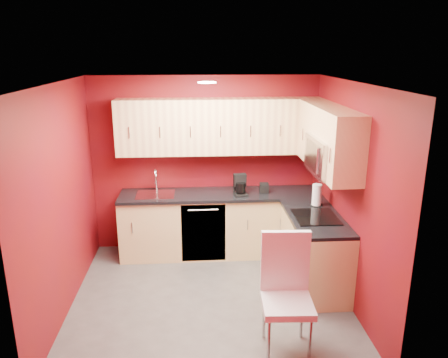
{
  "coord_description": "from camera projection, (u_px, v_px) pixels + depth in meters",
  "views": [
    {
      "loc": [
        -0.14,
        -4.57,
        2.83
      ],
      "look_at": [
        0.21,
        0.55,
        1.3
      ],
      "focal_mm": 35.0,
      "sensor_mm": 36.0,
      "label": 1
    }
  ],
  "objects": [
    {
      "name": "dishwasher_front",
      "position": [
        204.0,
        233.0,
        5.93
      ],
      "size": [
        0.6,
        0.02,
        0.82
      ],
      "primitive_type": "cube",
      "color": "black",
      "rests_on": "base_cabinets_back"
    },
    {
      "name": "wall_front",
      "position": [
        216.0,
        261.0,
        3.4
      ],
      "size": [
        3.2,
        0.0,
        3.2
      ],
      "primitive_type": "plane",
      "rotation": [
        -1.57,
        0.0,
        0.0
      ],
      "color": "#640D09",
      "rests_on": "floor"
    },
    {
      "name": "wall_back",
      "position": [
        205.0,
        164.0,
        6.27
      ],
      "size": [
        3.2,
        0.0,
        3.2
      ],
      "primitive_type": "plane",
      "rotation": [
        1.57,
        0.0,
        0.0
      ],
      "color": "#640D09",
      "rests_on": "floor"
    },
    {
      "name": "coffee_maker",
      "position": [
        241.0,
        185.0,
        5.96
      ],
      "size": [
        0.2,
        0.25,
        0.28
      ],
      "primitive_type": null,
      "rotation": [
        0.0,
        0.0,
        0.14
      ],
      "color": "black",
      "rests_on": "countertop_back"
    },
    {
      "name": "dining_chair",
      "position": [
        287.0,
        298.0,
        4.11
      ],
      "size": [
        0.5,
        0.52,
        1.17
      ],
      "primitive_type": null,
      "rotation": [
        0.0,
        0.0,
        -0.05
      ],
      "color": "silver",
      "rests_on": "floor"
    },
    {
      "name": "base_cabinets_back",
      "position": [
        221.0,
        224.0,
        6.22
      ],
      "size": [
        2.8,
        0.6,
        0.87
      ],
      "primitive_type": "cube",
      "color": "#DEC57F",
      "rests_on": "floor"
    },
    {
      "name": "upper_cabinets_back",
      "position": [
        220.0,
        126.0,
        5.95
      ],
      "size": [
        2.8,
        0.35,
        0.75
      ],
      "primitive_type": "cube",
      "color": "#EBC885",
      "rests_on": "wall_back"
    },
    {
      "name": "wall_left",
      "position": [
        61.0,
        201.0,
        4.73
      ],
      "size": [
        0.0,
        3.0,
        3.0
      ],
      "primitive_type": "plane",
      "rotation": [
        1.57,
        0.0,
        1.57
      ],
      "color": "#640D09",
      "rests_on": "floor"
    },
    {
      "name": "base_cabinets_right",
      "position": [
        314.0,
        252.0,
        5.39
      ],
      "size": [
        0.6,
        1.3,
        0.87
      ],
      "primitive_type": "cube",
      "color": "#DEC57F",
      "rests_on": "floor"
    },
    {
      "name": "floor",
      "position": [
        210.0,
        297.0,
        5.19
      ],
      "size": [
        3.2,
        3.2,
        0.0
      ],
      "primitive_type": "plane",
      "color": "#514E4C",
      "rests_on": "ground"
    },
    {
      "name": "ceiling",
      "position": [
        208.0,
        83.0,
        4.47
      ],
      "size": [
        3.2,
        3.2,
        0.0
      ],
      "primitive_type": "plane",
      "rotation": [
        3.14,
        0.0,
        0.0
      ],
      "color": "white",
      "rests_on": "wall_back"
    },
    {
      "name": "cooktop",
      "position": [
        316.0,
        217.0,
        5.2
      ],
      "size": [
        0.5,
        0.55,
        0.01
      ],
      "primitive_type": "cube",
      "color": "black",
      "rests_on": "countertop_right"
    },
    {
      "name": "paper_towel",
      "position": [
        317.0,
        195.0,
        5.56
      ],
      "size": [
        0.2,
        0.2,
        0.28
      ],
      "primitive_type": null,
      "rotation": [
        0.0,
        0.0,
        0.33
      ],
      "color": "white",
      "rests_on": "countertop_right"
    },
    {
      "name": "downlight",
      "position": [
        207.0,
        82.0,
        4.77
      ],
      "size": [
        0.2,
        0.2,
        0.01
      ],
      "primitive_type": "cylinder",
      "color": "white",
      "rests_on": "ceiling"
    },
    {
      "name": "countertop_back",
      "position": [
        221.0,
        195.0,
        6.08
      ],
      "size": [
        2.8,
        0.63,
        0.04
      ],
      "primitive_type": "cube",
      "color": "black",
      "rests_on": "base_cabinets_back"
    },
    {
      "name": "sink",
      "position": [
        155.0,
        192.0,
        6.02
      ],
      "size": [
        0.52,
        0.42,
        0.35
      ],
      "color": "silver",
      "rests_on": "countertop_back"
    },
    {
      "name": "wall_right",
      "position": [
        350.0,
        195.0,
        4.94
      ],
      "size": [
        0.0,
        3.0,
        3.0
      ],
      "primitive_type": "plane",
      "rotation": [
        1.57,
        0.0,
        -1.57
      ],
      "color": "#640D09",
      "rests_on": "floor"
    },
    {
      "name": "countertop_right",
      "position": [
        315.0,
        218.0,
        5.24
      ],
      "size": [
        0.63,
        1.27,
        0.04
      ],
      "primitive_type": "cube",
      "color": "black",
      "rests_on": "base_cabinets_right"
    },
    {
      "name": "microwave",
      "position": [
        329.0,
        156.0,
        5.0
      ],
      "size": [
        0.42,
        0.76,
        0.42
      ],
      "color": "silver",
      "rests_on": "upper_cabinets_right"
    },
    {
      "name": "napkin_holder",
      "position": [
        264.0,
        188.0,
        6.08
      ],
      "size": [
        0.13,
        0.13,
        0.13
      ],
      "primitive_type": null,
      "rotation": [
        0.0,
        0.0,
        -0.1
      ],
      "color": "black",
      "rests_on": "countertop_back"
    },
    {
      "name": "upper_cabinets_right",
      "position": [
        327.0,
        132.0,
        5.16
      ],
      "size": [
        0.35,
        1.55,
        0.75
      ],
      "color": "#EBC885",
      "rests_on": "wall_right"
    }
  ]
}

